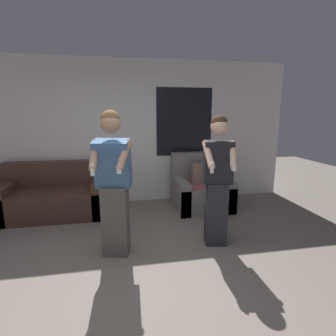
{
  "coord_description": "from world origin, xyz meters",
  "views": [
    {
      "loc": [
        -0.0,
        -2.37,
        1.71
      ],
      "look_at": [
        0.58,
        0.72,
        1.06
      ],
      "focal_mm": 28.0,
      "sensor_mm": 36.0,
      "label": 1
    }
  ],
  "objects_px": {
    "couch": "(56,197)",
    "armchair": "(201,190)",
    "person_right": "(218,179)",
    "person_left": "(114,183)"
  },
  "relations": [
    {
      "from": "armchair",
      "to": "person_right",
      "type": "distance_m",
      "value": 1.5
    },
    {
      "from": "couch",
      "to": "person_left",
      "type": "xyz_separation_m",
      "value": [
        1.02,
        -1.54,
        0.6
      ]
    },
    {
      "from": "person_left",
      "to": "couch",
      "type": "bearing_deg",
      "value": 123.63
    },
    {
      "from": "person_right",
      "to": "armchair",
      "type": "bearing_deg",
      "value": 80.4
    },
    {
      "from": "armchair",
      "to": "person_right",
      "type": "xyz_separation_m",
      "value": [
        -0.23,
        -1.38,
        0.56
      ]
    },
    {
      "from": "couch",
      "to": "person_right",
      "type": "distance_m",
      "value": 2.83
    },
    {
      "from": "couch",
      "to": "armchair",
      "type": "relative_size",
      "value": 1.85
    },
    {
      "from": "couch",
      "to": "person_right",
      "type": "bearing_deg",
      "value": -32.73
    },
    {
      "from": "couch",
      "to": "armchair",
      "type": "bearing_deg",
      "value": -2.71
    },
    {
      "from": "couch",
      "to": "person_left",
      "type": "distance_m",
      "value": 1.95
    }
  ]
}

